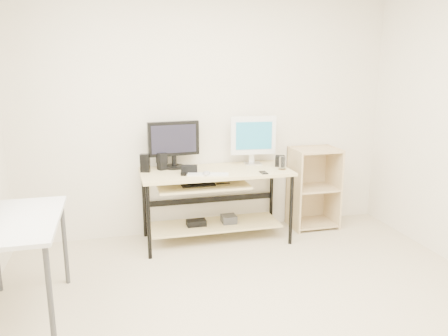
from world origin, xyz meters
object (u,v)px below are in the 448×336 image
desk (213,190)px  white_imac (253,137)px  shelf_unit (312,187)px  audio_controller (145,163)px  black_monitor (174,142)px  side_table (15,230)px

desk → white_imac: (0.47, 0.17, 0.51)m
shelf_unit → audio_controller: (-1.84, -0.06, 0.39)m
white_imac → audio_controller: (-1.14, -0.07, -0.21)m
black_monitor → shelf_unit: bearing=-7.1°
audio_controller → black_monitor: bearing=37.0°
desk → white_imac: size_ratio=2.92×
black_monitor → side_table: bearing=-141.1°
desk → shelf_unit: (1.18, 0.16, -0.09)m
white_imac → desk: bearing=-155.6°
white_imac → audio_controller: white_imac is taller
side_table → black_monitor: 1.84m
black_monitor → white_imac: white_imac is taller
white_imac → audio_controller: 1.16m
shelf_unit → white_imac: 0.92m
side_table → white_imac: (2.13, 1.23, 0.38)m
black_monitor → audio_controller: black_monitor is taller
black_monitor → white_imac: 0.84m
side_table → desk: bearing=32.7°
side_table → white_imac: size_ratio=1.94×
side_table → shelf_unit: shelf_unit is taller
desk → shelf_unit: shelf_unit is taller
side_table → audio_controller: 1.53m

